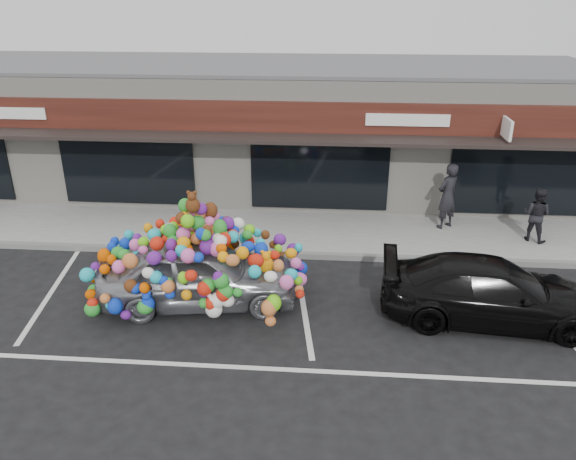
# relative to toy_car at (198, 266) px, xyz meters

# --- Properties ---
(ground) EXTENTS (90.00, 90.00, 0.00)m
(ground) POSITION_rel_toy_car_xyz_m (-0.46, -0.03, -0.94)
(ground) COLOR black
(ground) RESTS_ON ground
(shop_building) EXTENTS (24.00, 7.20, 4.31)m
(shop_building) POSITION_rel_toy_car_xyz_m (-0.46, 8.42, 1.22)
(shop_building) COLOR beige
(shop_building) RESTS_ON ground
(sidewalk) EXTENTS (26.00, 3.00, 0.15)m
(sidewalk) POSITION_rel_toy_car_xyz_m (-0.46, 3.97, -0.86)
(sidewalk) COLOR gray
(sidewalk) RESTS_ON ground
(kerb) EXTENTS (26.00, 0.18, 0.16)m
(kerb) POSITION_rel_toy_car_xyz_m (-0.46, 2.47, -0.86)
(kerb) COLOR slate
(kerb) RESTS_ON ground
(parking_stripe_left) EXTENTS (0.73, 4.37, 0.01)m
(parking_stripe_left) POSITION_rel_toy_car_xyz_m (-3.66, 0.17, -0.94)
(parking_stripe_left) COLOR silver
(parking_stripe_left) RESTS_ON ground
(parking_stripe_mid) EXTENTS (0.73, 4.37, 0.01)m
(parking_stripe_mid) POSITION_rel_toy_car_xyz_m (2.34, 0.17, -0.94)
(parking_stripe_mid) COLOR silver
(parking_stripe_mid) RESTS_ON ground
(parking_stripe_right) EXTENTS (0.73, 4.37, 0.01)m
(parking_stripe_right) POSITION_rel_toy_car_xyz_m (7.74, 0.17, -0.94)
(parking_stripe_right) COLOR silver
(parking_stripe_right) RESTS_ON ground
(lane_line) EXTENTS (14.00, 0.12, 0.01)m
(lane_line) POSITION_rel_toy_car_xyz_m (1.54, -2.33, -0.94)
(lane_line) COLOR silver
(lane_line) RESTS_ON ground
(toy_car) EXTENTS (3.22, 4.99, 2.77)m
(toy_car) POSITION_rel_toy_car_xyz_m (0.00, 0.00, 0.00)
(toy_car) COLOR gray
(toy_car) RESTS_ON ground
(black_sedan) EXTENTS (2.24, 4.80, 1.35)m
(black_sedan) POSITION_rel_toy_car_xyz_m (6.41, -0.19, -0.26)
(black_sedan) COLOR black
(black_sedan) RESTS_ON ground
(pedestrian_a) EXTENTS (0.85, 0.80, 1.95)m
(pedestrian_a) POSITION_rel_toy_car_xyz_m (6.27, 4.56, 0.18)
(pedestrian_a) COLOR #232329
(pedestrian_a) RESTS_ON sidewalk
(pedestrian_b) EXTENTS (0.94, 0.91, 1.53)m
(pedestrian_b) POSITION_rel_toy_car_xyz_m (8.57, 3.82, -0.03)
(pedestrian_b) COLOR black
(pedestrian_b) RESTS_ON sidewalk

